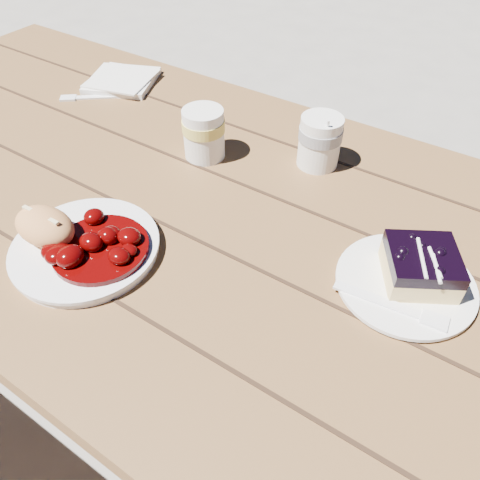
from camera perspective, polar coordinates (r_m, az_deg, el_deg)
The scene contains 12 objects.
ground at distance 1.40m, azimuth -0.42°, elevation -20.93°, with size 60.00×60.00×0.00m, color gray.
picnic_table at distance 0.90m, azimuth -0.61°, elevation -4.88°, with size 2.00×1.55×0.75m.
main_plate at distance 0.75m, azimuth -18.27°, elevation -1.05°, with size 0.22×0.22×0.02m, color white.
goulash_stew at distance 0.72m, azimuth -16.89°, elevation -0.12°, with size 0.14×0.14×0.04m, color #490202, non-canonical shape.
bread_roll at distance 0.76m, azimuth -22.70°, elevation 1.55°, with size 0.10×0.07×0.05m, color #DD9555.
dessert_plate at distance 0.71m, azimuth 19.45°, elevation -5.08°, with size 0.19×0.19×0.01m, color white.
blueberry_cake at distance 0.70m, azimuth 21.19°, elevation -2.93°, with size 0.13×0.13×0.05m.
fork_dessert at distance 0.67m, azimuth 16.50°, elevation -7.03°, with size 0.03×0.16×0.01m, color white, non-canonical shape.
coffee_cup at distance 0.89m, azimuth 9.68°, elevation 11.74°, with size 0.08×0.08×0.10m, color white.
napkin_stack at distance 1.22m, azimuth -14.17°, elevation 18.33°, with size 0.15×0.15×0.01m, color white.
fork_table at distance 1.17m, azimuth -16.55°, elevation 16.41°, with size 0.03×0.16×0.01m, color white, non-canonical shape.
second_cup at distance 0.90m, azimuth -4.43°, elevation 12.79°, with size 0.08×0.08×0.10m, color white.
Camera 1 is at (0.33, -0.49, 1.27)m, focal length 35.00 mm.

